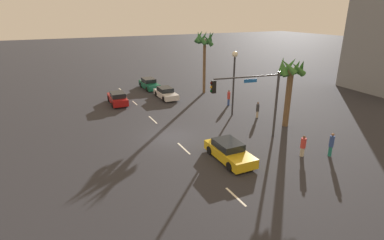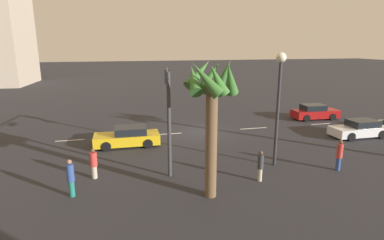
# 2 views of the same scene
# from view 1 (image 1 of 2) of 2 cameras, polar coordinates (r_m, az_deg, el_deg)

# --- Properties ---
(ground_plane) EXTENTS (220.00, 220.00, 0.00)m
(ground_plane) POSITION_cam_1_polar(r_m,az_deg,el_deg) (25.79, -3.95, -3.20)
(ground_plane) COLOR #28282D
(lane_stripe_0) EXTENTS (2.26, 0.14, 0.01)m
(lane_stripe_0) POSITION_cam_1_polar(r_m,az_deg,el_deg) (42.23, -13.29, 5.53)
(lane_stripe_0) COLOR silver
(lane_stripe_0) RESTS_ON ground_plane
(lane_stripe_1) EXTENTS (1.91, 0.14, 0.01)m
(lane_stripe_1) POSITION_cam_1_polar(r_m,az_deg,el_deg) (35.85, -10.77, 3.19)
(lane_stripe_1) COLOR silver
(lane_stripe_1) RESTS_ON ground_plane
(lane_stripe_2) EXTENTS (2.38, 0.14, 0.01)m
(lane_stripe_2) POSITION_cam_1_polar(r_m,az_deg,el_deg) (29.97, -7.41, 0.05)
(lane_stripe_2) COLOR silver
(lane_stripe_2) RESTS_ON ground_plane
(lane_stripe_3) EXTENTS (2.30, 0.14, 0.01)m
(lane_stripe_3) POSITION_cam_1_polar(r_m,az_deg,el_deg) (23.63, -1.58, -5.39)
(lane_stripe_3) COLOR silver
(lane_stripe_3) RESTS_ON ground_plane
(lane_stripe_4) EXTENTS (2.05, 0.14, 0.01)m
(lane_stripe_4) POSITION_cam_1_polar(r_m,az_deg,el_deg) (18.12, 8.28, -14.18)
(lane_stripe_4) COLOR silver
(lane_stripe_4) RESTS_ON ground_plane
(car_0) EXTENTS (4.33, 1.91, 1.39)m
(car_0) POSITION_cam_1_polar(r_m,az_deg,el_deg) (35.81, -13.91, 4.00)
(car_0) COLOR maroon
(car_0) RESTS_ON ground_plane
(car_1) EXTENTS (4.49, 1.86, 1.40)m
(car_1) POSITION_cam_1_polar(r_m,az_deg,el_deg) (42.23, -8.09, 6.77)
(car_1) COLOR #0F5138
(car_1) RESTS_ON ground_plane
(car_2) EXTENTS (4.33, 1.84, 1.30)m
(car_2) POSITION_cam_1_polar(r_m,az_deg,el_deg) (37.30, -4.98, 5.08)
(car_2) COLOR silver
(car_2) RESTS_ON ground_plane
(car_3) EXTENTS (4.47, 1.96, 1.34)m
(car_3) POSITION_cam_1_polar(r_m,az_deg,el_deg) (21.86, 7.06, -5.94)
(car_3) COLOR gold
(car_3) RESTS_ON ground_plane
(traffic_signal) EXTENTS (1.07, 5.93, 5.57)m
(traffic_signal) POSITION_cam_1_polar(r_m,az_deg,el_deg) (24.52, 11.59, 4.74)
(traffic_signal) COLOR #38383D
(traffic_signal) RESTS_ON ground_plane
(streetlamp) EXTENTS (0.56, 0.56, 6.49)m
(streetlamp) POSITION_cam_1_polar(r_m,az_deg,el_deg) (30.20, 7.97, 9.05)
(streetlamp) COLOR #2D2D33
(streetlamp) RESTS_ON ground_plane
(pedestrian_0) EXTENTS (0.38, 0.38, 1.78)m
(pedestrian_0) POSITION_cam_1_polar(r_m,az_deg,el_deg) (34.36, 6.97, 4.30)
(pedestrian_0) COLOR #2D478C
(pedestrian_0) RESTS_ON ground_plane
(pedestrian_1) EXTENTS (0.31, 0.31, 1.63)m
(pedestrian_1) POSITION_cam_1_polar(r_m,az_deg,el_deg) (30.75, 12.31, 1.96)
(pedestrian_1) COLOR #B2A58C
(pedestrian_1) RESTS_ON ground_plane
(pedestrian_2) EXTENTS (0.43, 0.43, 1.82)m
(pedestrian_2) POSITION_cam_1_polar(r_m,az_deg,el_deg) (24.31, 24.87, -4.13)
(pedestrian_2) COLOR #1E7266
(pedestrian_2) RESTS_ON ground_plane
(pedestrian_3) EXTENTS (0.40, 0.40, 1.63)m
(pedestrian_3) POSITION_cam_1_polar(r_m,az_deg,el_deg) (23.53, 20.27, -4.56)
(pedestrian_3) COLOR #B2A58C
(pedestrian_3) RESTS_ON ground_plane
(palm_tree_0) EXTENTS (2.55, 2.72, 6.40)m
(palm_tree_0) POSITION_cam_1_polar(r_m,az_deg,el_deg) (28.25, 18.12, 7.84)
(palm_tree_0) COLOR brown
(palm_tree_0) RESTS_ON ground_plane
(palm_tree_1) EXTENTS (2.56, 2.65, 8.01)m
(palm_tree_1) POSITION_cam_1_polar(r_m,az_deg,el_deg) (38.76, 2.38, 14.22)
(palm_tree_1) COLOR brown
(palm_tree_1) RESTS_ON ground_plane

